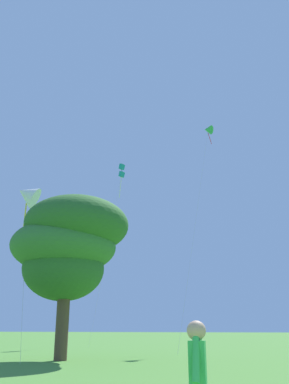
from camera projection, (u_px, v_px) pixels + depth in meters
The scene contains 5 objects.
kite_green_small at pixel (208, 130), 44.61m from camera, with size 1.63×11.90×22.47m.
kite_teal_box at pixel (122, 172), 51.95m from camera, with size 0.77×7.99×21.25m.
kite_white_distant at pixel (27, 195), 29.17m from camera, with size 4.94×5.75×11.56m.
person_far_back at pixel (198, 382), 4.98m from camera, with size 0.24×0.57×1.75m.
tree_left_oak at pixel (69, 244), 24.81m from camera, with size 6.98×6.25×9.26m.
Camera 1 is at (-0.21, -2.18, 1.66)m, focal length 39.10 mm.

